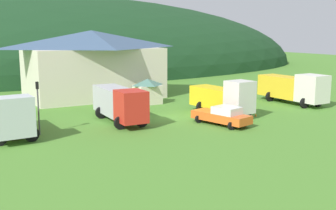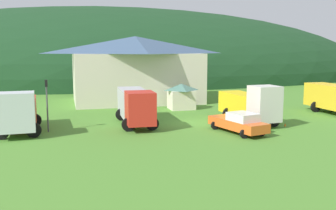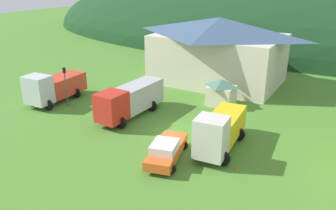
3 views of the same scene
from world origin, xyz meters
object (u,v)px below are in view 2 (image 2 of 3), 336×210
(traffic_light_west, at_px, (47,100))
(traffic_cone_near_pickup, at_px, (285,126))
(crane_truck_red, at_px, (135,105))
(flatbed_truck_yellow, at_px, (251,104))
(service_pickup_orange, at_px, (239,123))
(play_shed_cream, at_px, (181,96))
(depot_building, at_px, (136,68))
(tow_truck_silver, at_px, (18,111))

(traffic_light_west, bearing_deg, traffic_cone_near_pickup, -8.45)
(crane_truck_red, relative_size, traffic_cone_near_pickup, 14.15)
(crane_truck_red, relative_size, traffic_light_west, 1.96)
(flatbed_truck_yellow, distance_m, traffic_cone_near_pickup, 3.49)
(service_pickup_orange, bearing_deg, traffic_light_west, -120.64)
(play_shed_cream, bearing_deg, depot_building, 115.44)
(tow_truck_silver, distance_m, service_pickup_orange, 17.28)
(depot_building, relative_size, flatbed_truck_yellow, 2.21)
(crane_truck_red, bearing_deg, traffic_cone_near_pickup, 73.66)
(play_shed_cream, height_order, traffic_light_west, traffic_light_west)
(depot_building, relative_size, crane_truck_red, 1.99)
(play_shed_cream, height_order, flatbed_truck_yellow, flatbed_truck_yellow)
(tow_truck_silver, relative_size, service_pickup_orange, 1.24)
(tow_truck_silver, height_order, service_pickup_orange, tow_truck_silver)
(traffic_cone_near_pickup, bearing_deg, tow_truck_silver, 171.66)
(depot_building, distance_m, service_pickup_orange, 21.12)
(service_pickup_orange, bearing_deg, tow_truck_silver, -119.50)
(traffic_light_west, bearing_deg, depot_building, 58.22)
(depot_building, xyz_separation_m, traffic_cone_near_pickup, (9.46, -19.01, -4.16))
(crane_truck_red, relative_size, service_pickup_orange, 1.45)
(traffic_light_west, bearing_deg, crane_truck_red, 8.56)
(depot_building, relative_size, service_pickup_orange, 2.88)
(tow_truck_silver, height_order, traffic_light_west, traffic_light_west)
(tow_truck_silver, distance_m, traffic_cone_near_pickup, 21.92)
(crane_truck_red, bearing_deg, service_pickup_orange, 55.29)
(crane_truck_red, bearing_deg, traffic_light_west, -79.73)
(tow_truck_silver, height_order, crane_truck_red, tow_truck_silver)
(flatbed_truck_yellow, height_order, service_pickup_orange, flatbed_truck_yellow)
(depot_building, distance_m, play_shed_cream, 8.93)
(service_pickup_orange, bearing_deg, flatbed_truck_yellow, 127.03)
(traffic_light_west, xyz_separation_m, traffic_cone_near_pickup, (19.45, -2.89, -2.56))
(tow_truck_silver, bearing_deg, depot_building, 139.47)
(play_shed_cream, distance_m, service_pickup_orange, 12.73)
(depot_building, bearing_deg, tow_truck_silver, -127.53)
(traffic_light_west, bearing_deg, tow_truck_silver, 172.60)
(depot_building, height_order, tow_truck_silver, depot_building)
(flatbed_truck_yellow, relative_size, traffic_cone_near_pickup, 12.72)
(crane_truck_red, bearing_deg, depot_building, 171.34)
(tow_truck_silver, height_order, traffic_cone_near_pickup, tow_truck_silver)
(play_shed_cream, xyz_separation_m, traffic_light_west, (-13.64, -8.44, 1.12))
(flatbed_truck_yellow, distance_m, service_pickup_orange, 4.49)
(tow_truck_silver, distance_m, crane_truck_red, 9.45)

